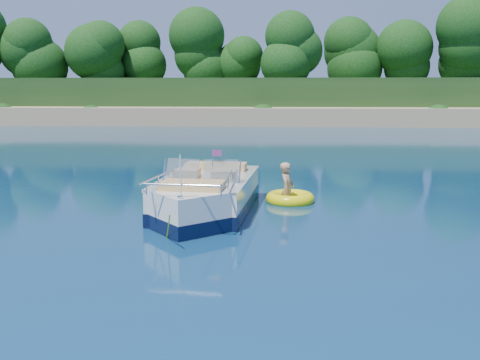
{
  "coord_description": "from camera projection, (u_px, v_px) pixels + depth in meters",
  "views": [
    {
      "loc": [
        2.1,
        -9.59,
        3.33
      ],
      "look_at": [
        1.29,
        4.36,
        0.85
      ],
      "focal_mm": 40.0,
      "sensor_mm": 36.0,
      "label": 1
    }
  ],
  "objects": [
    {
      "name": "tow_tube",
      "position": [
        290.0,
        198.0,
        15.49
      ],
      "size": [
        1.87,
        1.87,
        0.37
      ],
      "rotation": [
        0.0,
        0.0,
        0.42
      ],
      "color": "yellow",
      "rests_on": "ground"
    },
    {
      "name": "ground",
      "position": [
        159.0,
        263.0,
        10.13
      ],
      "size": [
        160.0,
        160.0,
        0.0
      ],
      "primitive_type": "plane",
      "color": "#092140",
      "rests_on": "ground"
    },
    {
      "name": "treeline",
      "position": [
        249.0,
        61.0,
        49.48
      ],
      "size": [
        150.0,
        7.12,
        8.19
      ],
      "color": "black",
      "rests_on": "ground"
    },
    {
      "name": "shoreline",
      "position": [
        256.0,
        103.0,
        72.65
      ],
      "size": [
        170.0,
        59.0,
        6.0
      ],
      "color": "tan",
      "rests_on": "ground"
    },
    {
      "name": "boy",
      "position": [
        287.0,
        202.0,
        15.47
      ],
      "size": [
        0.55,
        0.93,
        1.72
      ],
      "primitive_type": "imported",
      "rotation": [
        0.0,
        -0.17,
        1.38
      ],
      "color": "tan",
      "rests_on": "ground"
    },
    {
      "name": "motorboat",
      "position": [
        205.0,
        198.0,
        14.01
      ],
      "size": [
        2.64,
        6.35,
        2.11
      ],
      "rotation": [
        0.0,
        0.0,
        -0.09
      ],
      "color": "silver",
      "rests_on": "ground"
    }
  ]
}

